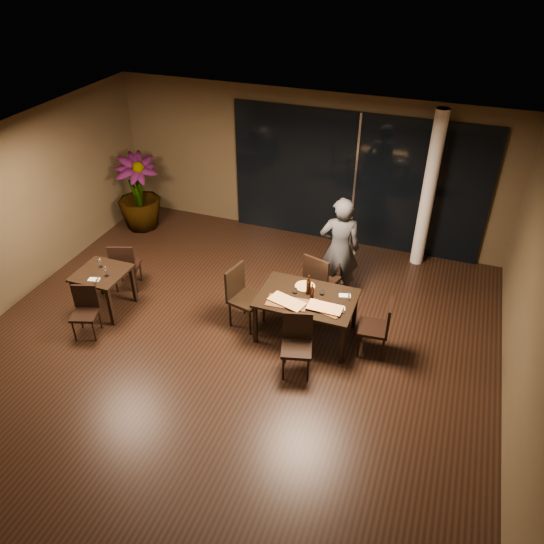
% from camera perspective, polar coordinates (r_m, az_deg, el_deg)
% --- Properties ---
extents(ground, '(8.00, 8.00, 0.00)m').
position_cam_1_polar(ground, '(8.36, -4.68, -8.51)').
color(ground, black).
rests_on(ground, ground).
extents(wall_back, '(8.00, 0.10, 3.00)m').
position_cam_1_polar(wall_back, '(10.80, 3.87, 11.35)').
color(wall_back, '#473B26').
rests_on(wall_back, ground).
extents(wall_front, '(8.00, 0.10, 3.00)m').
position_cam_1_polar(wall_front, '(5.17, -25.95, -24.06)').
color(wall_front, '#473B26').
rests_on(wall_front, ground).
extents(wall_right, '(0.10, 8.00, 3.00)m').
position_cam_1_polar(wall_right, '(7.03, 26.60, -6.24)').
color(wall_right, '#473B26').
rests_on(wall_right, ground).
extents(ceiling, '(8.00, 8.00, 0.04)m').
position_cam_1_polar(ceiling, '(6.71, -5.88, 10.92)').
color(ceiling, white).
rests_on(ceiling, wall_back).
extents(window_panel, '(5.00, 0.06, 2.70)m').
position_cam_1_polar(window_panel, '(10.57, 8.96, 9.60)').
color(window_panel, black).
rests_on(window_panel, ground).
extents(column, '(0.24, 0.24, 3.00)m').
position_cam_1_polar(column, '(10.08, 16.48, 8.31)').
color(column, white).
rests_on(column, ground).
extents(main_table, '(1.50, 1.00, 0.75)m').
position_cam_1_polar(main_table, '(8.23, 3.76, -3.13)').
color(main_table, black).
rests_on(main_table, ground).
extents(side_table, '(0.80, 0.80, 0.75)m').
position_cam_1_polar(side_table, '(9.25, -17.79, -0.65)').
color(side_table, black).
rests_on(side_table, ground).
extents(chair_main_far, '(0.60, 0.60, 1.03)m').
position_cam_1_polar(chair_main_far, '(8.93, 5.12, -0.68)').
color(chair_main_far, black).
rests_on(chair_main_far, ground).
extents(chair_main_near, '(0.53, 0.53, 0.94)m').
position_cam_1_polar(chair_main_near, '(7.73, 2.70, -7.39)').
color(chair_main_near, black).
rests_on(chair_main_near, ground).
extents(chair_main_left, '(0.58, 0.58, 1.04)m').
position_cam_1_polar(chair_main_left, '(8.55, -3.28, -2.30)').
color(chair_main_left, black).
rests_on(chair_main_left, ground).
extents(chair_main_right, '(0.48, 0.48, 0.96)m').
position_cam_1_polar(chair_main_right, '(8.14, 11.51, -5.60)').
color(chair_main_right, black).
rests_on(chair_main_right, ground).
extents(chair_side_far, '(0.56, 0.56, 0.95)m').
position_cam_1_polar(chair_side_far, '(9.69, -15.55, 0.81)').
color(chair_side_far, black).
rests_on(chair_side_far, ground).
extents(chair_side_near, '(0.49, 0.49, 0.84)m').
position_cam_1_polar(chair_side_near, '(8.91, -19.43, -3.68)').
color(chair_side_near, black).
rests_on(chair_side_near, ground).
extents(diner, '(0.74, 0.59, 1.89)m').
position_cam_1_polar(diner, '(9.05, 7.27, 2.47)').
color(diner, '#2B2D30').
rests_on(diner, ground).
extents(potted_plant, '(1.25, 1.25, 1.62)m').
position_cam_1_polar(potted_plant, '(11.60, -14.20, 8.28)').
color(potted_plant, '#194617').
rests_on(potted_plant, ground).
extents(pizza_board_left, '(0.64, 0.36, 0.01)m').
position_cam_1_polar(pizza_board_left, '(8.05, 1.62, -3.31)').
color(pizza_board_left, '#4E2D19').
rests_on(pizza_board_left, main_table).
extents(pizza_board_right, '(0.58, 0.39, 0.01)m').
position_cam_1_polar(pizza_board_right, '(7.96, 5.68, -3.94)').
color(pizza_board_right, '#442D16').
rests_on(pizza_board_right, main_table).
extents(oblong_pizza_left, '(0.59, 0.39, 0.02)m').
position_cam_1_polar(oblong_pizza_left, '(8.04, 1.62, -3.22)').
color(oblong_pizza_left, maroon).
rests_on(oblong_pizza_left, pizza_board_left).
extents(oblong_pizza_right, '(0.51, 0.25, 0.02)m').
position_cam_1_polar(oblong_pizza_right, '(7.95, 5.69, -3.85)').
color(oblong_pizza_right, maroon).
rests_on(oblong_pizza_right, pizza_board_right).
extents(round_pizza, '(0.31, 0.31, 0.01)m').
position_cam_1_polar(round_pizza, '(8.40, 3.57, -1.56)').
color(round_pizza, red).
rests_on(round_pizza, main_table).
extents(bottle_a, '(0.06, 0.06, 0.27)m').
position_cam_1_polar(bottle_a, '(8.18, 3.90, -1.60)').
color(bottle_a, black).
rests_on(bottle_a, main_table).
extents(bottle_b, '(0.05, 0.05, 0.25)m').
position_cam_1_polar(bottle_b, '(8.11, 4.33, -2.04)').
color(bottle_b, black).
rests_on(bottle_b, main_table).
extents(bottle_c, '(0.07, 0.07, 0.34)m').
position_cam_1_polar(bottle_c, '(8.17, 3.96, -1.36)').
color(bottle_c, black).
rests_on(bottle_c, main_table).
extents(tumbler_left, '(0.07, 0.07, 0.08)m').
position_cam_1_polar(tumbler_left, '(8.24, 2.51, -2.05)').
color(tumbler_left, white).
rests_on(tumbler_left, main_table).
extents(tumbler_right, '(0.07, 0.07, 0.08)m').
position_cam_1_polar(tumbler_right, '(8.24, 5.39, -2.18)').
color(tumbler_right, white).
rests_on(tumbler_right, main_table).
extents(napkin_near, '(0.20, 0.15, 0.01)m').
position_cam_1_polar(napkin_near, '(7.99, 7.22, -3.93)').
color(napkin_near, white).
rests_on(napkin_near, main_table).
extents(napkin_far, '(0.20, 0.14, 0.01)m').
position_cam_1_polar(napkin_far, '(8.26, 7.84, -2.54)').
color(napkin_far, silver).
rests_on(napkin_far, main_table).
extents(wine_glass_a, '(0.07, 0.07, 0.16)m').
position_cam_1_polar(wine_glass_a, '(9.27, -18.02, 0.93)').
color(wine_glass_a, white).
rests_on(wine_glass_a, side_table).
extents(wine_glass_b, '(0.08, 0.08, 0.18)m').
position_cam_1_polar(wine_glass_b, '(9.02, -17.47, 0.09)').
color(wine_glass_b, white).
rests_on(wine_glass_b, side_table).
extents(side_napkin, '(0.20, 0.15, 0.01)m').
position_cam_1_polar(side_napkin, '(9.01, -18.61, -0.78)').
color(side_napkin, white).
rests_on(side_napkin, side_table).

